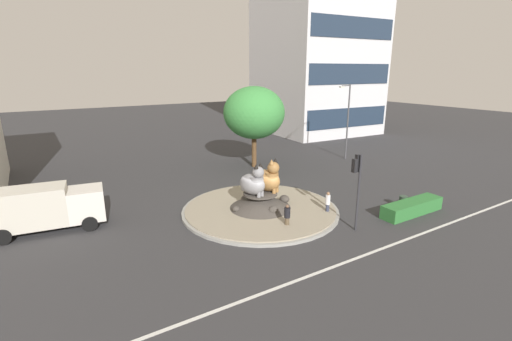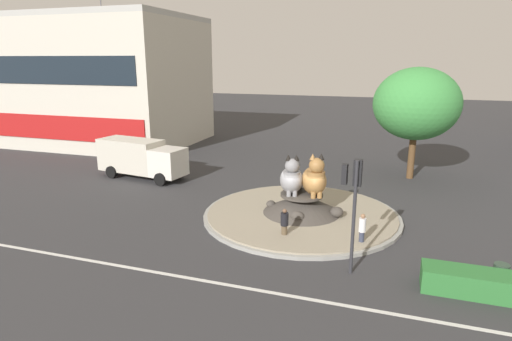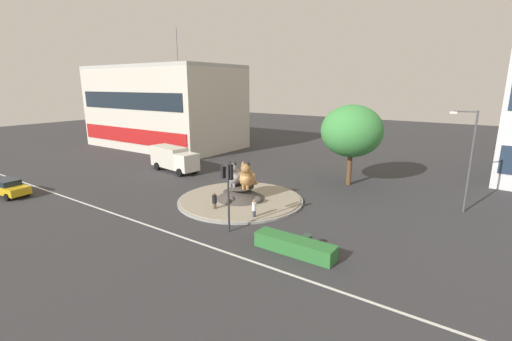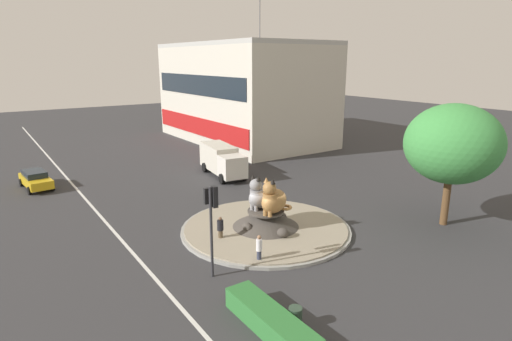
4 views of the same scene
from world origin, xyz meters
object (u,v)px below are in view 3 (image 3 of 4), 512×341
(streetlight_arm, at_px, (469,156))
(pedestrian_white_shirt, at_px, (254,209))
(delivery_box_truck, at_px, (174,158))
(shophouse_block, at_px, (165,107))
(litter_bin, at_px, (307,242))
(broadleaf_tree_behind_island, at_px, (352,131))
(sedan_on_far_lane, at_px, (7,187))
(cat_statue_tabby, at_px, (247,177))
(cat_statue_grey, at_px, (235,176))
(traffic_light_mast, at_px, (228,183))
(pedestrian_black_shirt, at_px, (215,202))

(streetlight_arm, xyz_separation_m, pedestrian_white_shirt, (-12.37, -10.78, -3.66))
(delivery_box_truck, bearing_deg, shophouse_block, 149.21)
(litter_bin, bearing_deg, broadleaf_tree_behind_island, 101.43)
(shophouse_block, distance_m, sedan_on_far_lane, 28.27)
(pedestrian_white_shirt, bearing_deg, cat_statue_tabby, 3.14)
(cat_statue_tabby, distance_m, litter_bin, 9.68)
(cat_statue_tabby, relative_size, sedan_on_far_lane, 0.56)
(cat_statue_tabby, height_order, streetlight_arm, streetlight_arm)
(cat_statue_grey, distance_m, broadleaf_tree_behind_island, 12.54)
(broadleaf_tree_behind_island, height_order, pedestrian_white_shirt, broadleaf_tree_behind_island)
(shophouse_block, bearing_deg, traffic_light_mast, -35.18)
(streetlight_arm, height_order, delivery_box_truck, streetlight_arm)
(sedan_on_far_lane, bearing_deg, pedestrian_white_shirt, 14.22)
(delivery_box_truck, bearing_deg, sedan_on_far_lane, -101.86)
(cat_statue_grey, xyz_separation_m, pedestrian_black_shirt, (0.47, -3.17, -1.35))
(cat_statue_grey, xyz_separation_m, traffic_light_mast, (3.80, -5.46, 1.29))
(cat_statue_grey, relative_size, litter_bin, 2.64)
(pedestrian_white_shirt, bearing_deg, cat_statue_grey, 14.67)
(cat_statue_grey, relative_size, shophouse_block, 0.10)
(pedestrian_white_shirt, height_order, pedestrian_black_shirt, pedestrian_white_shirt)
(streetlight_arm, bearing_deg, sedan_on_far_lane, 14.64)
(streetlight_arm, distance_m, pedestrian_white_shirt, 16.81)
(pedestrian_black_shirt, distance_m, delivery_box_truck, 14.72)
(shophouse_block, height_order, delivery_box_truck, shophouse_block)
(sedan_on_far_lane, distance_m, litter_bin, 27.65)
(delivery_box_truck, bearing_deg, broadleaf_tree_behind_island, 26.01)
(cat_statue_grey, distance_m, shophouse_block, 30.95)
(streetlight_arm, bearing_deg, cat_statue_grey, 11.62)
(streetlight_arm, distance_m, delivery_box_truck, 29.08)
(litter_bin, bearing_deg, cat_statue_grey, 153.09)
(pedestrian_white_shirt, height_order, litter_bin, pedestrian_white_shirt)
(pedestrian_black_shirt, bearing_deg, streetlight_arm, -130.12)
(cat_statue_grey, bearing_deg, delivery_box_truck, -126.58)
(traffic_light_mast, distance_m, broadleaf_tree_behind_island, 16.10)
(cat_statue_tabby, relative_size, pedestrian_white_shirt, 1.60)
(cat_statue_grey, relative_size, sedan_on_far_lane, 0.51)
(sedan_on_far_lane, bearing_deg, litter_bin, 6.70)
(streetlight_arm, bearing_deg, pedestrian_black_shirt, 20.68)
(traffic_light_mast, height_order, pedestrian_black_shirt, traffic_light_mast)
(cat_statue_tabby, bearing_deg, sedan_on_far_lane, -82.27)
(shophouse_block, xyz_separation_m, sedan_on_far_lane, (8.86, -26.28, -5.49))
(traffic_light_mast, distance_m, shophouse_block, 36.93)
(shophouse_block, height_order, pedestrian_black_shirt, shophouse_block)
(streetlight_arm, xyz_separation_m, delivery_box_truck, (-28.68, -3.72, -2.99))
(cat_statue_grey, xyz_separation_m, shophouse_block, (-26.45, 15.53, 4.13))
(shophouse_block, bearing_deg, pedestrian_black_shirt, -35.23)
(pedestrian_white_shirt, xyz_separation_m, delivery_box_truck, (-16.31, 7.06, 0.67))
(cat_statue_tabby, height_order, delivery_box_truck, cat_statue_tabby)
(sedan_on_far_lane, height_order, delivery_box_truck, delivery_box_truck)
(traffic_light_mast, bearing_deg, shophouse_block, 61.19)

